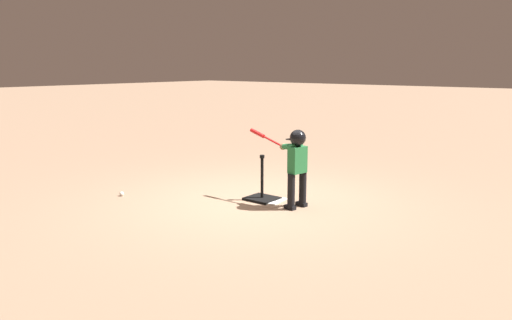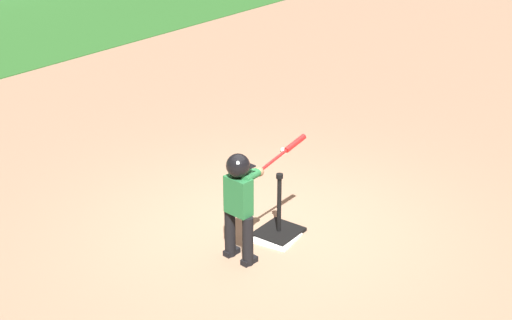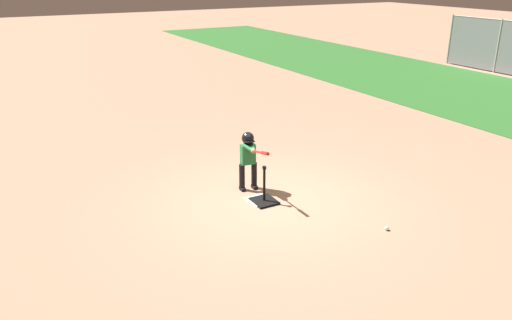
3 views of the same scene
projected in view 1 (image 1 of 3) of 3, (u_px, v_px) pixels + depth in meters
The scene contains 5 objects.
ground_plane at pixel (255, 201), 8.00m from camera, with size 90.00×90.00×0.00m, color #93755B.
home_plate at pixel (269, 200), 8.04m from camera, with size 0.44×0.44×0.02m, color white.
batting_tee at pixel (262, 194), 8.06m from camera, with size 0.49×0.44×0.74m.
batter_child at pixel (296, 158), 7.51m from camera, with size 1.14×0.39×1.20m.
baseball at pixel (122, 194), 8.31m from camera, with size 0.07×0.07×0.07m, color white.
Camera 1 is at (-4.88, 5.99, 2.15)m, focal length 35.00 mm.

